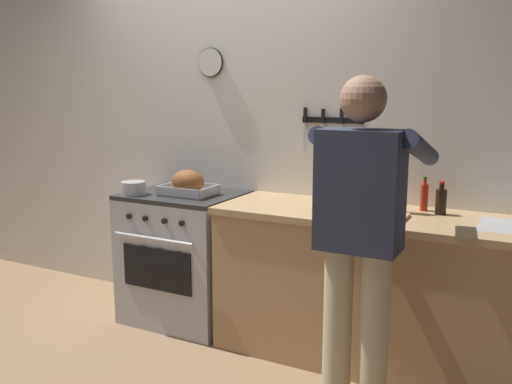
{
  "coord_description": "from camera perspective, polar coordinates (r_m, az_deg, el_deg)",
  "views": [
    {
      "loc": [
        1.96,
        -2.08,
        1.6
      ],
      "look_at": [
        0.41,
        0.85,
        0.98
      ],
      "focal_mm": 39.2,
      "sensor_mm": 36.0,
      "label": 1
    }
  ],
  "objects": [
    {
      "name": "cutting_board",
      "position": [
        3.15,
        11.84,
        -2.39
      ],
      "size": [
        0.36,
        0.24,
        0.02
      ],
      "primitive_type": "cube",
      "color": "tan",
      "rests_on": "counter_block"
    },
    {
      "name": "bottle_wine_red",
      "position": [
        3.28,
        14.6,
        0.34
      ],
      "size": [
        0.07,
        0.07,
        0.33
      ],
      "color": "#47141E",
      "rests_on": "counter_block"
    },
    {
      "name": "roasting_pan",
      "position": [
        3.74,
        -6.95,
        0.82
      ],
      "size": [
        0.35,
        0.26,
        0.17
      ],
      "color": "#B7B7BC",
      "rests_on": "stove"
    },
    {
      "name": "wall_back",
      "position": [
        3.97,
        -1.93,
        6.17
      ],
      "size": [
        6.0,
        0.13,
        2.6
      ],
      "color": "white",
      "rests_on": "ground"
    },
    {
      "name": "counter_block",
      "position": [
        3.37,
        13.43,
        -9.64
      ],
      "size": [
        2.03,
        0.65,
        0.9
      ],
      "color": "tan",
      "rests_on": "ground"
    },
    {
      "name": "stove",
      "position": [
        3.94,
        -7.28,
        -6.55
      ],
      "size": [
        0.76,
        0.67,
        0.9
      ],
      "color": "#BCBCC1",
      "rests_on": "ground"
    },
    {
      "name": "bottle_dish_soap",
      "position": [
        3.44,
        8.66,
        0.08
      ],
      "size": [
        0.07,
        0.07,
        0.21
      ],
      "color": "#338CCC",
      "rests_on": "counter_block"
    },
    {
      "name": "bottle_hot_sauce",
      "position": [
        3.38,
        16.79,
        -0.46
      ],
      "size": [
        0.04,
        0.04,
        0.2
      ],
      "color": "red",
      "rests_on": "counter_block"
    },
    {
      "name": "person_cook",
      "position": [
        2.66,
        10.58,
        -3.76
      ],
      "size": [
        0.51,
        0.63,
        1.66
      ],
      "rotation": [
        0.0,
        0.0,
        1.69
      ],
      "color": "#C6B793",
      "rests_on": "ground"
    },
    {
      "name": "bottle_soy_sauce",
      "position": [
        3.31,
        18.36,
        -0.87
      ],
      "size": [
        0.06,
        0.06,
        0.19
      ],
      "color": "black",
      "rests_on": "counter_block"
    },
    {
      "name": "bottle_olive_oil",
      "position": [
        3.3,
        11.95,
        0.21
      ],
      "size": [
        0.07,
        0.07,
        0.29
      ],
      "color": "#385623",
      "rests_on": "counter_block"
    },
    {
      "name": "saucepan",
      "position": [
        3.82,
        -12.41,
        0.39
      ],
      "size": [
        0.16,
        0.16,
        0.09
      ],
      "color": "#B7B7BC",
      "rests_on": "stove"
    },
    {
      "name": "bottle_vinegar",
      "position": [
        3.48,
        7.69,
        0.69
      ],
      "size": [
        0.06,
        0.06,
        0.27
      ],
      "color": "#997F4C",
      "rests_on": "counter_block"
    }
  ]
}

